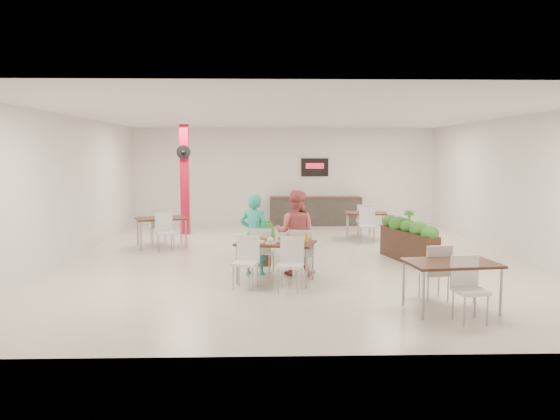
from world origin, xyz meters
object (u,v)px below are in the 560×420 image
object	(u,v)px
red_column	(185,178)
diner_woman	(295,232)
service_counter	(315,210)
side_table_c	(451,269)
diner_man	(254,234)
planter_left	(265,238)
side_table_a	(161,222)
planter_right	(408,238)
main_table	(275,248)
side_table_b	(366,217)

from	to	relation	value
red_column	diner_woman	size ratio (longest dim) A/B	1.93
service_counter	side_table_c	xyz separation A→B (m)	(1.14, -9.85, 0.14)
diner_man	planter_left	world-z (taller)	diner_man
diner_woman	side_table_c	world-z (taller)	diner_woman
service_counter	side_table_a	size ratio (longest dim) A/B	1.80
planter_left	side_table_a	bearing A→B (deg)	147.04
planter_right	side_table_a	xyz separation A→B (m)	(-5.76, 2.05, 0.11)
main_table	planter_left	xyz separation A→B (m)	(-0.19, 2.18, -0.15)
red_column	side_table_a	bearing A→B (deg)	-97.40
side_table_a	side_table_c	distance (m)	7.92
service_counter	diner_woman	distance (m)	7.39
diner_woman	planter_right	xyz separation A→B (m)	(2.54, 1.17, -0.31)
diner_woman	diner_man	bearing A→B (deg)	14.66
side_table_a	side_table_c	world-z (taller)	same
service_counter	planter_left	distance (m)	6.01
planter_right	diner_woman	bearing A→B (deg)	-155.31
diner_woman	side_table_a	distance (m)	4.56
red_column	planter_left	distance (m)	4.70
diner_woman	side_table_a	world-z (taller)	diner_woman
red_column	side_table_b	world-z (taller)	red_column
main_table	side_table_b	distance (m)	5.58
diner_man	side_table_a	xyz separation A→B (m)	(-2.42, 3.22, -0.17)
red_column	side_table_b	xyz separation A→B (m)	(5.11, -1.15, -1.02)
service_counter	diner_man	distance (m)	7.54
service_counter	side_table_a	bearing A→B (deg)	-136.40
diner_man	planter_left	distance (m)	1.57
service_counter	side_table_c	bearing A→B (deg)	-83.37
service_counter	planter_right	bearing A→B (deg)	-76.47
side_table_b	red_column	bearing A→B (deg)	173.03
red_column	service_counter	distance (m)	4.56
planter_left	side_table_c	size ratio (longest dim) A/B	1.02
main_table	planter_right	bearing A→B (deg)	31.65
red_column	side_table_b	distance (m)	5.34
red_column	service_counter	world-z (taller)	red_column
planter_right	side_table_a	size ratio (longest dim) A/B	1.26
side_table_b	side_table_a	bearing A→B (deg)	-163.12
side_table_a	diner_man	bearing A→B (deg)	-72.03
diner_man	side_table_b	size ratio (longest dim) A/B	0.97
main_table	side_table_a	xyz separation A→B (m)	(-2.81, 3.87, -0.00)
diner_man	main_table	bearing A→B (deg)	135.50
red_column	side_table_b	bearing A→B (deg)	-12.67
red_column	diner_woman	bearing A→B (deg)	-61.68
main_table	diner_man	distance (m)	0.78
main_table	side_table_c	world-z (taller)	same
service_counter	red_column	bearing A→B (deg)	-155.00
red_column	main_table	distance (m)	6.67
diner_woman	planter_left	bearing A→B (deg)	-53.80
side_table_a	side_table_c	xyz separation A→B (m)	(5.43, -5.77, 0.00)
side_table_b	service_counter	bearing A→B (deg)	115.99
diner_man	planter_right	bearing A→B (deg)	-146.06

